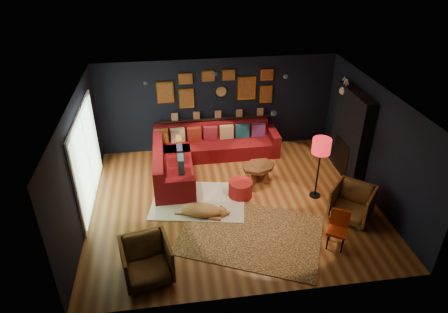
{
  "coord_description": "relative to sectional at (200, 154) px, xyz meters",
  "views": [
    {
      "loc": [
        -1.3,
        -7.43,
        5.57
      ],
      "look_at": [
        -0.18,
        0.3,
        1.06
      ],
      "focal_mm": 32.0,
      "sensor_mm": 36.0,
      "label": 1
    }
  ],
  "objects": [
    {
      "name": "fireplace",
      "position": [
        3.71,
        -0.91,
        0.7
      ],
      "size": [
        0.31,
        1.6,
        2.2
      ],
      "color": "black",
      "rests_on": "ground"
    },
    {
      "name": "pouf",
      "position": [
        0.81,
        -1.61,
        -0.11
      ],
      "size": [
        0.57,
        0.57,
        0.37
      ],
      "primitive_type": "cylinder",
      "color": "maroon",
      "rests_on": "shag_rug"
    },
    {
      "name": "orange_chair",
      "position": [
        2.42,
        -3.53,
        0.15
      ],
      "size": [
        0.52,
        0.52,
        0.8
      ],
      "rotation": [
        0.0,
        0.0,
        -0.55
      ],
      "color": "black",
      "rests_on": "ground"
    },
    {
      "name": "floor",
      "position": [
        0.61,
        -1.81,
        -0.32
      ],
      "size": [
        6.5,
        6.5,
        0.0
      ],
      "primitive_type": "plane",
      "color": "#9C612D",
      "rests_on": "ground"
    },
    {
      "name": "floor_lamp",
      "position": [
        2.58,
        -1.86,
        0.96
      ],
      "size": [
        0.42,
        0.42,
        1.53
      ],
      "color": "black",
      "rests_on": "ground"
    },
    {
      "name": "gallery_wall",
      "position": [
        0.6,
        0.91,
        1.48
      ],
      "size": [
        3.15,
        0.04,
        1.02
      ],
      "color": "gold",
      "rests_on": "room_walls"
    },
    {
      "name": "armchair_left",
      "position": [
        -1.3,
        -3.86,
        0.11
      ],
      "size": [
        0.99,
        0.95,
        0.87
      ],
      "primitive_type": "imported",
      "rotation": [
        0.0,
        0.0,
        0.21
      ],
      "color": "#C7853E",
      "rests_on": "ground"
    },
    {
      "name": "gold_stool",
      "position": [
        -1.2,
        -3.45,
        -0.09
      ],
      "size": [
        0.37,
        0.37,
        0.47
      ],
      "primitive_type": "cylinder",
      "color": "gold",
      "rests_on": "ground"
    },
    {
      "name": "dog",
      "position": [
        -0.19,
        -2.23,
        -0.11
      ],
      "size": [
        1.37,
        0.91,
        0.39
      ],
      "primitive_type": null,
      "rotation": [
        0.0,
        0.0,
        -0.26
      ],
      "color": "tan",
      "rests_on": "leopard_rug"
    },
    {
      "name": "deer_head",
      "position": [
        3.75,
        -0.41,
        1.73
      ],
      "size": [
        0.5,
        0.28,
        0.45
      ],
      "color": "white",
      "rests_on": "fireplace"
    },
    {
      "name": "shag_rug",
      "position": [
        -0.19,
        -1.67,
        -0.31
      ],
      "size": [
        2.39,
        1.93,
        0.03
      ],
      "primitive_type": "cube",
      "rotation": [
        0.0,
        0.0,
        -0.19
      ],
      "color": "silver",
      "rests_on": "ground"
    },
    {
      "name": "coffee_table",
      "position": [
        1.37,
        -1.04,
        0.06
      ],
      "size": [
        1.04,
        0.91,
        0.44
      ],
      "rotation": [
        0.0,
        0.0,
        0.33
      ],
      "color": "brown",
      "rests_on": "shag_rug"
    },
    {
      "name": "leopard_rug",
      "position": [
        0.78,
        -3.0,
        -0.31
      ],
      "size": [
        3.45,
        3.05,
        0.02
      ],
      "primitive_type": "cube",
      "rotation": [
        0.0,
        0.0,
        -0.43
      ],
      "color": "tan",
      "rests_on": "ground"
    },
    {
      "name": "armchair_right",
      "position": [
        3.06,
        -2.74,
        0.1
      ],
      "size": [
        1.12,
        1.12,
        0.84
      ],
      "primitive_type": "imported",
      "rotation": [
        0.0,
        0.0,
        -0.72
      ],
      "color": "#C7853E",
      "rests_on": "ground"
    },
    {
      "name": "ceiling_spots",
      "position": [
        0.61,
        -1.01,
        2.24
      ],
      "size": [
        3.3,
        2.5,
        0.06
      ],
      "color": "black",
      "rests_on": "room_walls"
    },
    {
      "name": "room_walls",
      "position": [
        0.61,
        -1.81,
        1.27
      ],
      "size": [
        6.5,
        6.5,
        6.5
      ],
      "color": "black",
      "rests_on": "ground"
    },
    {
      "name": "sectional",
      "position": [
        0.0,
        0.0,
        0.0
      ],
      "size": [
        3.41,
        2.69,
        0.86
      ],
      "color": "maroon",
      "rests_on": "ground"
    },
    {
      "name": "ledge",
      "position": [
        0.61,
        0.87,
        0.6
      ],
      "size": [
        3.2,
        0.12,
        0.04
      ],
      "primitive_type": "cube",
      "color": "black",
      "rests_on": "room_walls"
    },
    {
      "name": "sliding_door",
      "position": [
        -2.6,
        -1.21,
        0.78
      ],
      "size": [
        0.06,
        2.8,
        2.2
      ],
      "color": "white",
      "rests_on": "ground"
    },
    {
      "name": "sunburst_mirror",
      "position": [
        0.71,
        0.91,
        1.38
      ],
      "size": [
        0.47,
        0.16,
        0.47
      ],
      "color": "silver",
      "rests_on": "room_walls"
    }
  ]
}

